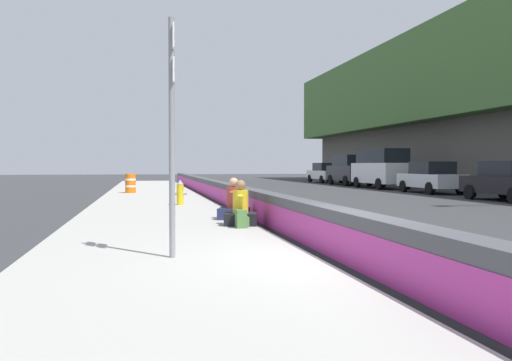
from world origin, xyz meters
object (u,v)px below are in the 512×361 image
fire_hydrant (180,192)px  parked_car_far (350,170)px  seated_person_middle (234,206)px  construction_barrel (130,183)px  seated_person_foreground (241,211)px  backpack (241,219)px  parked_car_third (509,181)px  parked_car_midline (381,168)px  parked_car_farther (325,173)px  route_sign_post (172,120)px  parked_car_fourth (431,177)px

fire_hydrant → parked_car_far: 23.51m
seated_person_middle → construction_barrel: size_ratio=1.13×
seated_person_foreground → parked_car_far: bearing=-27.0°
backpack → parked_car_third: bearing=-58.2°
fire_hydrant → parked_car_midline: parked_car_midline is taller
parked_car_third → parked_car_farther: bearing=-0.5°
route_sign_post → seated_person_middle: (5.38, -1.84, -1.74)m
parked_car_fourth → parked_car_midline: (5.94, 0.11, 0.49)m
seated_person_foreground → backpack: size_ratio=2.63×
seated_person_middle → parked_car_fourth: parked_car_fourth is taller
route_sign_post → backpack: route_sign_post is taller
backpack → seated_person_foreground: bearing=-8.1°
parked_car_fourth → parked_car_farther: 17.22m
backpack → parked_car_third: 15.27m
parked_car_midline → parked_car_far: parked_car_midline is taller
route_sign_post → seated_person_middle: bearing=-18.9°
construction_barrel → parked_car_farther: parked_car_farther is taller
seated_person_foreground → parked_car_far: (25.47, -12.99, 0.72)m
backpack → parked_car_midline: 24.21m
seated_person_middle → construction_barrel: (13.70, 2.92, 0.14)m
backpack → parked_car_fourth: parked_car_fourth is taller
parked_car_fourth → parked_car_midline: parked_car_midline is taller
parked_car_midline → parked_car_farther: bearing=-0.9°
route_sign_post → seated_person_middle: size_ratio=3.37×
seated_person_foreground → construction_barrel: 15.33m
seated_person_foreground → parked_car_fourth: bearing=-43.0°
fire_hydrant → parked_car_third: parked_car_third is taller
seated_person_foreground → backpack: 0.54m
parked_car_fourth → parked_car_far: bearing=0.2°
parked_car_farther → backpack: bearing=157.4°
parked_car_third → fire_hydrant: bearing=94.0°
seated_person_middle → parked_car_fourth: (12.58, -12.96, 0.39)m
seated_person_middle → route_sign_post: bearing=161.1°
seated_person_foreground → parked_car_fourth: size_ratio=0.23×
route_sign_post → parked_car_midline: route_sign_post is taller
parked_car_third → parked_car_far: parked_car_far is taller
parked_car_midline → parked_car_farther: parked_car_midline is taller
seated_person_foreground → construction_barrel: size_ratio=1.11×
parked_car_third → parked_car_midline: 12.38m
fire_hydrant → parked_car_fourth: size_ratio=0.19×
parked_car_midline → parked_car_farther: size_ratio=1.13×
seated_person_foreground → construction_barrel: (15.06, 2.85, 0.15)m
parked_car_farther → route_sign_post: bearing=157.1°
construction_barrel → parked_car_farther: size_ratio=0.21×
fire_hydrant → parked_car_fourth: bearing=-62.1°
construction_barrel → parked_car_third: (-7.54, -15.75, 0.24)m
parked_car_fourth → parked_car_farther: (17.22, -0.06, 0.00)m
seated_person_middle → parked_car_third: 14.23m
parked_car_fourth → parked_car_far: (11.52, 0.03, 0.32)m
route_sign_post → construction_barrel: size_ratio=3.79×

